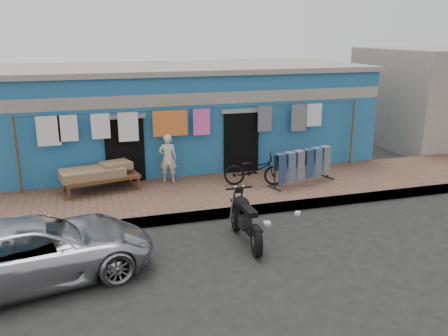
{
  "coord_description": "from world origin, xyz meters",
  "views": [
    {
      "loc": [
        -3.31,
        -8.88,
        4.42
      ],
      "look_at": [
        0.0,
        2.0,
        1.15
      ],
      "focal_mm": 38.0,
      "sensor_mm": 36.0,
      "label": 1
    }
  ],
  "objects_px": {
    "charpoy": "(101,178)",
    "jeans_rack": "(303,166)",
    "bicycle": "(254,166)",
    "motorcycle": "(246,218)",
    "car": "(36,250)",
    "seated_person": "(168,158)"
  },
  "relations": [
    {
      "from": "car",
      "to": "motorcycle",
      "type": "distance_m",
      "value": 4.22
    },
    {
      "from": "seated_person",
      "to": "motorcycle",
      "type": "height_order",
      "value": "seated_person"
    },
    {
      "from": "charpoy",
      "to": "jeans_rack",
      "type": "height_order",
      "value": "jeans_rack"
    },
    {
      "from": "bicycle",
      "to": "jeans_rack",
      "type": "bearing_deg",
      "value": -82.0
    },
    {
      "from": "charpoy",
      "to": "jeans_rack",
      "type": "xyz_separation_m",
      "value": [
        5.52,
        -1.0,
        0.15
      ]
    },
    {
      "from": "jeans_rack",
      "to": "charpoy",
      "type": "bearing_deg",
      "value": 169.74
    },
    {
      "from": "seated_person",
      "to": "motorcycle",
      "type": "bearing_deg",
      "value": 113.79
    },
    {
      "from": "seated_person",
      "to": "bicycle",
      "type": "bearing_deg",
      "value": 166.83
    },
    {
      "from": "bicycle",
      "to": "motorcycle",
      "type": "relative_size",
      "value": 0.98
    },
    {
      "from": "car",
      "to": "jeans_rack",
      "type": "distance_m",
      "value": 7.59
    },
    {
      "from": "car",
      "to": "motorcycle",
      "type": "xyz_separation_m",
      "value": [
        4.2,
        0.43,
        -0.06
      ]
    },
    {
      "from": "car",
      "to": "charpoy",
      "type": "xyz_separation_m",
      "value": [
        1.36,
        4.2,
        -0.01
      ]
    },
    {
      "from": "bicycle",
      "to": "motorcycle",
      "type": "bearing_deg",
      "value": 174.59
    },
    {
      "from": "motorcycle",
      "to": "jeans_rack",
      "type": "xyz_separation_m",
      "value": [
        2.69,
        2.76,
        0.2
      ]
    },
    {
      "from": "charpoy",
      "to": "motorcycle",
      "type": "bearing_deg",
      "value": -52.99
    },
    {
      "from": "car",
      "to": "motorcycle",
      "type": "relative_size",
      "value": 2.52
    },
    {
      "from": "bicycle",
      "to": "jeans_rack",
      "type": "xyz_separation_m",
      "value": [
        1.37,
        -0.25,
        -0.04
      ]
    },
    {
      "from": "charpoy",
      "to": "jeans_rack",
      "type": "distance_m",
      "value": 5.62
    },
    {
      "from": "motorcycle",
      "to": "car",
      "type": "bearing_deg",
      "value": -173.95
    },
    {
      "from": "car",
      "to": "bicycle",
      "type": "xyz_separation_m",
      "value": [
        5.52,
        3.44,
        0.19
      ]
    },
    {
      "from": "charpoy",
      "to": "car",
      "type": "bearing_deg",
      "value": -107.97
    },
    {
      "from": "car",
      "to": "seated_person",
      "type": "bearing_deg",
      "value": -48.41
    }
  ]
}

